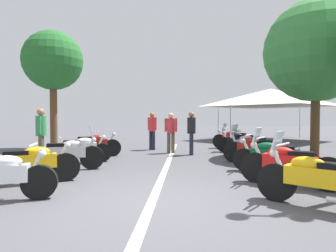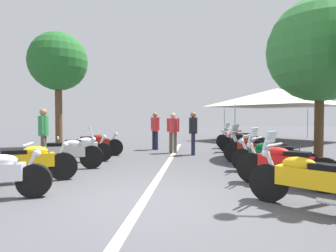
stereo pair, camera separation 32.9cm
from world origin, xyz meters
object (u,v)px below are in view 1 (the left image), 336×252
motorcycle_right_row_2 (274,156)px  roadside_tree_2 (316,51)px  traffic_cone_0 (299,158)px  bystander_1 (152,128)px  motorcycle_right_row_1 (288,164)px  motorcycle_right_row_5 (240,141)px  motorcycle_right_row_0 (318,179)px  bystander_2 (191,130)px  motorcycle_left_row_1 (29,163)px  motorcycle_left_row_2 (67,153)px  motorcycle_left_row_3 (80,149)px  motorcycle_right_row_4 (250,145)px  bystander_0 (171,130)px  bystander_3 (41,131)px  roadside_tree_1 (53,61)px  motorcycle_right_row_6 (235,139)px  event_tent (271,98)px  motorcycle_left_row_4 (92,144)px  motorcycle_right_row_3 (255,149)px

motorcycle_right_row_2 → roadside_tree_2: bearing=-99.9°
traffic_cone_0 → bystander_1: (4.23, 4.70, 0.68)m
motorcycle_right_row_1 → motorcycle_right_row_5: 5.54m
traffic_cone_0 → motorcycle_right_row_0: bearing=163.0°
traffic_cone_0 → bystander_2: 4.05m
motorcycle_left_row_1 → motorcycle_left_row_2: size_ratio=0.99×
motorcycle_left_row_3 → motorcycle_right_row_4: motorcycle_right_row_4 is taller
motorcycle_right_row_5 → bystander_2: (-0.72, 1.96, 0.51)m
motorcycle_right_row_2 → bystander_0: (3.97, 2.87, 0.50)m
motorcycle_left_row_2 → bystander_3: 1.86m
motorcycle_right_row_4 → motorcycle_left_row_2: bearing=60.7°
motorcycle_left_row_2 → motorcycle_right_row_5: (4.10, -5.41, -0.00)m
bystander_0 → roadside_tree_1: 6.38m
motorcycle_right_row_6 → roadside_tree_2: size_ratio=0.33×
motorcycle_left_row_2 → motorcycle_left_row_3: 1.24m
bystander_1 → event_tent: size_ratio=0.26×
motorcycle_left_row_4 → motorcycle_right_row_2: bearing=-43.8°
motorcycle_right_row_4 → roadside_tree_2: size_ratio=0.30×
motorcycle_right_row_5 → event_tent: size_ratio=0.30×
motorcycle_left_row_1 → bystander_1: 6.85m
motorcycle_left_row_4 → motorcycle_right_row_3: bearing=-31.7°
motorcycle_left_row_1 → bystander_3: 3.09m
motorcycle_left_row_1 → motorcycle_left_row_4: bearing=62.6°
motorcycle_right_row_4 → motorcycle_right_row_3: bearing=119.1°
bystander_3 → event_tent: bearing=25.4°
motorcycle_left_row_4 → bystander_1: 3.08m
motorcycle_right_row_6 → roadside_tree_2: 4.75m
motorcycle_right_row_0 → motorcycle_right_row_3: size_ratio=0.91×
event_tent → roadside_tree_1: bearing=114.9°
motorcycle_right_row_6 → bystander_3: size_ratio=1.12×
motorcycle_left_row_2 → motorcycle_right_row_2: size_ratio=1.00×
motorcycle_right_row_1 → motorcycle_right_row_2: motorcycle_right_row_1 is taller
motorcycle_right_row_3 → roadside_tree_1: (3.83, 8.19, 3.52)m
motorcycle_right_row_2 → motorcycle_right_row_3: 1.39m
bystander_3 → roadside_tree_2: bearing=-4.6°
bystander_2 → roadside_tree_2: roadside_tree_2 is taller
bystander_1 → roadside_tree_1: (0.17, 4.57, 3.02)m
traffic_cone_0 → roadside_tree_1: bearing=64.6°
motorcycle_right_row_3 → event_tent: (9.07, -3.07, 2.17)m
roadside_tree_1 → bystander_0: bearing=-102.9°
bystander_0 → motorcycle_left_row_1: bearing=-13.5°
motorcycle_right_row_2 → motorcycle_right_row_5: size_ratio=1.05×
bystander_1 → bystander_3: bystander_3 is taller
motorcycle_right_row_5 → bystander_3: size_ratio=1.10×
motorcycle_right_row_0 → motorcycle_right_row_1: (1.43, -0.05, 0.01)m
motorcycle_left_row_4 → motorcycle_right_row_5: (1.48, -5.61, 0.01)m
motorcycle_left_row_2 → motorcycle_right_row_0: size_ratio=1.17×
motorcycle_left_row_2 → motorcycle_right_row_1: motorcycle_right_row_1 is taller
roadside_tree_2 → motorcycle_left_row_4: bearing=95.3°
bystander_1 → roadside_tree_1: roadside_tree_1 is taller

